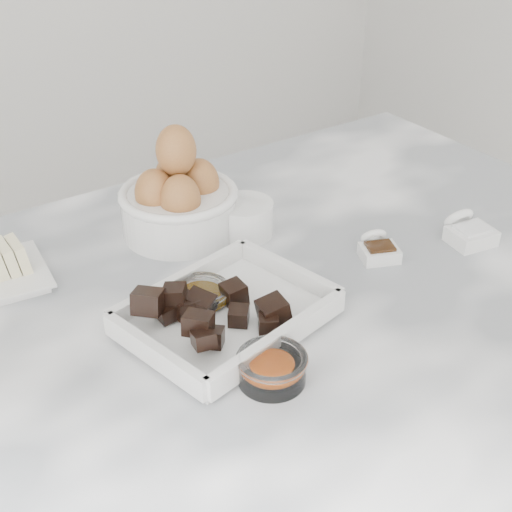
{
  "coord_description": "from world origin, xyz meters",
  "views": [
    {
      "loc": [
        -0.42,
        -0.61,
        1.46
      ],
      "look_at": [
        0.02,
        0.03,
        0.98
      ],
      "focal_mm": 50.0,
      "sensor_mm": 36.0,
      "label": 1
    }
  ],
  "objects_px": {
    "sugar_ramekin": "(245,217)",
    "honey_bowl": "(201,297)",
    "salt_spoon": "(468,231)",
    "egg_bowl": "(178,199)",
    "chocolate_dish": "(227,307)",
    "zest_bowl": "(272,367)",
    "vanilla_spoon": "(378,249)"
  },
  "relations": [
    {
      "from": "sugar_ramekin",
      "to": "honey_bowl",
      "type": "bearing_deg",
      "value": -139.53
    },
    {
      "from": "sugar_ramekin",
      "to": "salt_spoon",
      "type": "relative_size",
      "value": 1.01
    },
    {
      "from": "egg_bowl",
      "to": "honey_bowl",
      "type": "distance_m",
      "value": 0.2
    },
    {
      "from": "honey_bowl",
      "to": "egg_bowl",
      "type": "bearing_deg",
      "value": 68.69
    },
    {
      "from": "chocolate_dish",
      "to": "zest_bowl",
      "type": "height_order",
      "value": "chocolate_dish"
    },
    {
      "from": "egg_bowl",
      "to": "vanilla_spoon",
      "type": "height_order",
      "value": "egg_bowl"
    },
    {
      "from": "sugar_ramekin",
      "to": "vanilla_spoon",
      "type": "relative_size",
      "value": 1.13
    },
    {
      "from": "sugar_ramekin",
      "to": "zest_bowl",
      "type": "height_order",
      "value": "sugar_ramekin"
    },
    {
      "from": "sugar_ramekin",
      "to": "vanilla_spoon",
      "type": "xyz_separation_m",
      "value": [
        0.12,
        -0.16,
        -0.01
      ]
    },
    {
      "from": "vanilla_spoon",
      "to": "salt_spoon",
      "type": "height_order",
      "value": "salt_spoon"
    },
    {
      "from": "egg_bowl",
      "to": "salt_spoon",
      "type": "xyz_separation_m",
      "value": [
        0.33,
        -0.26,
        -0.04
      ]
    },
    {
      "from": "egg_bowl",
      "to": "vanilla_spoon",
      "type": "relative_size",
      "value": 2.34
    },
    {
      "from": "egg_bowl",
      "to": "chocolate_dish",
      "type": "bearing_deg",
      "value": -105.21
    },
    {
      "from": "salt_spoon",
      "to": "zest_bowl",
      "type": "bearing_deg",
      "value": -168.04
    },
    {
      "from": "chocolate_dish",
      "to": "egg_bowl",
      "type": "xyz_separation_m",
      "value": [
        0.06,
        0.23,
        0.03
      ]
    },
    {
      "from": "sugar_ramekin",
      "to": "honey_bowl",
      "type": "xyz_separation_m",
      "value": [
        -0.15,
        -0.13,
        -0.01
      ]
    },
    {
      "from": "honey_bowl",
      "to": "vanilla_spoon",
      "type": "relative_size",
      "value": 1.0
    },
    {
      "from": "egg_bowl",
      "to": "zest_bowl",
      "type": "relative_size",
      "value": 2.2
    },
    {
      "from": "zest_bowl",
      "to": "vanilla_spoon",
      "type": "distance_m",
      "value": 0.3
    },
    {
      "from": "chocolate_dish",
      "to": "vanilla_spoon",
      "type": "distance_m",
      "value": 0.26
    },
    {
      "from": "sugar_ramekin",
      "to": "honey_bowl",
      "type": "relative_size",
      "value": 1.13
    },
    {
      "from": "zest_bowl",
      "to": "egg_bowl",
      "type": "bearing_deg",
      "value": 77.4
    },
    {
      "from": "honey_bowl",
      "to": "zest_bowl",
      "type": "distance_m",
      "value": 0.16
    },
    {
      "from": "honey_bowl",
      "to": "zest_bowl",
      "type": "bearing_deg",
      "value": -91.76
    },
    {
      "from": "vanilla_spoon",
      "to": "zest_bowl",
      "type": "bearing_deg",
      "value": -154.94
    },
    {
      "from": "honey_bowl",
      "to": "vanilla_spoon",
      "type": "xyz_separation_m",
      "value": [
        0.26,
        -0.03,
        -0.0
      ]
    },
    {
      "from": "egg_bowl",
      "to": "zest_bowl",
      "type": "distance_m",
      "value": 0.35
    },
    {
      "from": "chocolate_dish",
      "to": "honey_bowl",
      "type": "xyz_separation_m",
      "value": [
        -0.01,
        0.05,
        -0.01
      ]
    },
    {
      "from": "chocolate_dish",
      "to": "honey_bowl",
      "type": "relative_size",
      "value": 3.64
    },
    {
      "from": "chocolate_dish",
      "to": "salt_spoon",
      "type": "relative_size",
      "value": 3.26
    },
    {
      "from": "sugar_ramekin",
      "to": "vanilla_spoon",
      "type": "distance_m",
      "value": 0.2
    },
    {
      "from": "vanilla_spoon",
      "to": "chocolate_dish",
      "type": "bearing_deg",
      "value": -176.95
    }
  ]
}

